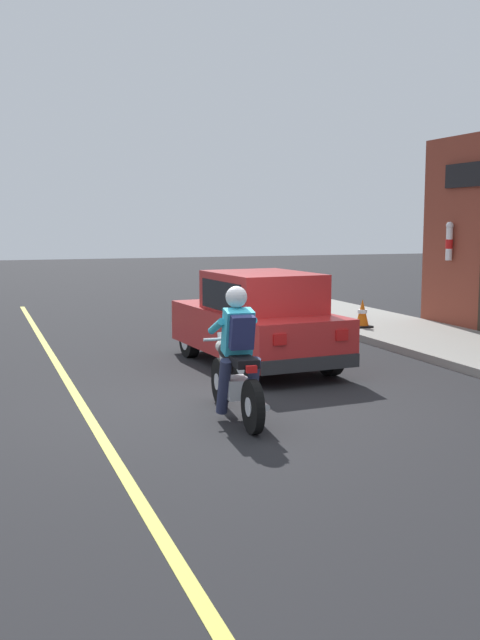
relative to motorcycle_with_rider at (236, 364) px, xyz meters
name	(u,v)px	position (x,y,z in m)	size (l,w,h in m)	color
ground_plane	(231,408)	(0.12, 0.52, -0.68)	(80.00, 80.00, 0.00)	black
sidewalk_curb	(451,344)	(5.58, 3.52, -0.61)	(2.60, 22.00, 0.14)	gray
lane_stripe	(62,373)	(-1.68, 3.52, -0.67)	(0.12, 19.80, 0.01)	#D1C64C
motorcycle_with_rider	(236,364)	(0.00, 0.00, 0.00)	(0.57, 2.02, 1.62)	black
car_hatchback	(257,321)	(1.43, 3.01, 0.09)	(1.93, 3.90, 1.57)	black
traffic_cone	(362,314)	(4.85, 5.67, -0.25)	(0.36, 0.36, 0.60)	black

